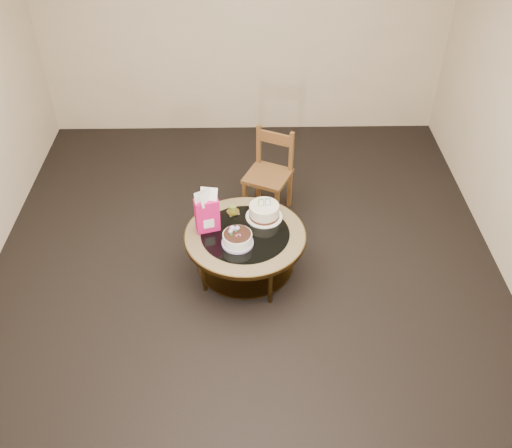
{
  "coord_description": "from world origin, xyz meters",
  "views": [
    {
      "loc": [
        0.02,
        -3.57,
        3.55
      ],
      "look_at": [
        0.09,
        0.02,
        0.54
      ],
      "focal_mm": 40.0,
      "sensor_mm": 36.0,
      "label": 1
    }
  ],
  "objects_px": {
    "gift_bag": "(207,211)",
    "dining_chair": "(269,173)",
    "decorated_cake": "(237,239)",
    "coffee_table": "(245,240)",
    "cream_cake": "(264,212)"
  },
  "relations": [
    {
      "from": "coffee_table",
      "to": "gift_bag",
      "type": "xyz_separation_m",
      "value": [
        -0.31,
        0.06,
        0.27
      ]
    },
    {
      "from": "coffee_table",
      "to": "decorated_cake",
      "type": "height_order",
      "value": "decorated_cake"
    },
    {
      "from": "gift_bag",
      "to": "dining_chair",
      "type": "xyz_separation_m",
      "value": [
        0.54,
        0.84,
        -0.22
      ]
    },
    {
      "from": "decorated_cake",
      "to": "cream_cake",
      "type": "distance_m",
      "value": 0.41
    },
    {
      "from": "gift_bag",
      "to": "decorated_cake",
      "type": "bearing_deg",
      "value": -53.49
    },
    {
      "from": "coffee_table",
      "to": "cream_cake",
      "type": "distance_m",
      "value": 0.3
    },
    {
      "from": "gift_bag",
      "to": "dining_chair",
      "type": "height_order",
      "value": "same"
    },
    {
      "from": "cream_cake",
      "to": "gift_bag",
      "type": "bearing_deg",
      "value": -171.41
    },
    {
      "from": "coffee_table",
      "to": "dining_chair",
      "type": "height_order",
      "value": "dining_chair"
    },
    {
      "from": "cream_cake",
      "to": "dining_chair",
      "type": "bearing_deg",
      "value": 76.05
    },
    {
      "from": "decorated_cake",
      "to": "gift_bag",
      "type": "relative_size",
      "value": 0.67
    },
    {
      "from": "decorated_cake",
      "to": "dining_chair",
      "type": "height_order",
      "value": "dining_chair"
    },
    {
      "from": "gift_bag",
      "to": "coffee_table",
      "type": "bearing_deg",
      "value": -27.23
    },
    {
      "from": "coffee_table",
      "to": "cream_cake",
      "type": "height_order",
      "value": "cream_cake"
    },
    {
      "from": "coffee_table",
      "to": "gift_bag",
      "type": "bearing_deg",
      "value": 168.29
    }
  ]
}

